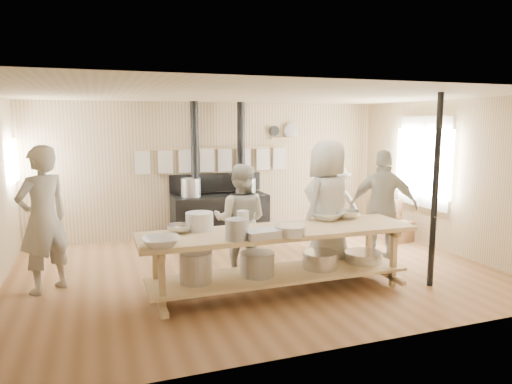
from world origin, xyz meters
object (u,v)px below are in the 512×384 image
stove (219,212)px  cook_far_left (43,220)px  cook_center (328,208)px  roasting_pan (261,234)px  prep_table (278,254)px  cook_right (383,207)px  cook_left (241,220)px  cook_by_window (334,206)px  chair (400,229)px

stove → cook_far_left: 3.50m
cook_center → roasting_pan: bearing=3.3°
prep_table → cook_right: size_ratio=2.01×
stove → cook_right: stove is taller
cook_left → stove: bearing=-69.1°
cook_center → cook_far_left: bearing=-37.1°
cook_left → cook_right: 2.34m
cook_far_left → prep_table: bearing=122.2°
cook_center → roasting_pan: 1.56m
prep_table → roasting_pan: size_ratio=8.47×
cook_far_left → roasting_pan: bearing=113.5°
cook_center → cook_by_window: size_ratio=1.29×
cook_far_left → roasting_pan: cook_far_left is taller
stove → cook_left: size_ratio=1.59×
roasting_pan → cook_left: bearing=85.1°
cook_far_left → cook_right: (4.94, -0.35, -0.07)m
cook_far_left → cook_center: size_ratio=0.98×
cook_far_left → roasting_pan: (2.51, -1.40, -0.07)m
stove → chair: (3.15, -1.33, -0.29)m
cook_center → cook_left: bearing=-43.5°
cook_right → roasting_pan: bearing=49.2°
prep_table → chair: 3.59m
chair → roasting_pan: (-3.51, -2.02, 0.67)m
cook_right → cook_by_window: cook_right is taller
prep_table → cook_left: bearing=107.5°
prep_table → cook_far_left: 3.09m
cook_far_left → cook_left: size_ratio=1.18×
cook_far_left → cook_by_window: (4.58, 0.58, -0.20)m
cook_right → chair: bearing=-112.0°
cook_far_left → cook_by_window: 4.63m
cook_left → chair: bearing=-138.0°
cook_right → cook_by_window: 1.01m
stove → cook_by_window: size_ratio=1.71×
stove → cook_left: (-0.26, -2.20, 0.30)m
stove → cook_center: stove is taller
chair → roasting_pan: bearing=-158.8°
cook_far_left → cook_by_window: cook_far_left is taller
cook_right → roasting_pan: size_ratio=4.22×
prep_table → cook_left: (-0.26, 0.82, 0.30)m
stove → cook_center: size_ratio=1.32×
prep_table → roasting_pan: roasting_pan is taller
cook_far_left → cook_by_window: bearing=149.8°
prep_table → cook_center: (0.97, 0.49, 0.47)m
roasting_pan → cook_center: bearing=31.8°
cook_by_window → cook_far_left: bearing=-132.4°
cook_left → chair: cook_left is taller
stove → cook_left: 2.23m
prep_table → cook_left: 0.91m
stove → cook_by_window: 2.21m
cook_center → prep_table: bearing=-1.6°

